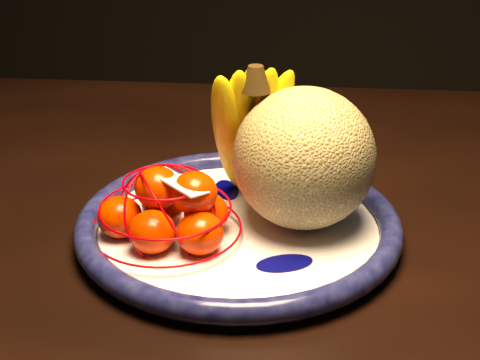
% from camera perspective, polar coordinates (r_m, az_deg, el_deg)
% --- Properties ---
extents(dining_table, '(1.61, 1.05, 0.77)m').
position_cam_1_polar(dining_table, '(1.01, 1.12, -5.30)').
color(dining_table, black).
rests_on(dining_table, ground).
extents(fruit_bowl, '(0.38, 0.38, 0.03)m').
position_cam_1_polar(fruit_bowl, '(0.87, -0.12, -3.56)').
color(fruit_bowl, white).
rests_on(fruit_bowl, dining_table).
extents(cantaloupe, '(0.16, 0.16, 0.16)m').
position_cam_1_polar(cantaloupe, '(0.84, 5.00, 1.70)').
color(cantaloupe, olive).
rests_on(cantaloupe, fruit_bowl).
extents(banana_bunch, '(0.12, 0.13, 0.20)m').
position_cam_1_polar(banana_bunch, '(0.89, 0.53, 4.27)').
color(banana_bunch, yellow).
rests_on(banana_bunch, fruit_bowl).
extents(mandarin_bag, '(0.22, 0.22, 0.11)m').
position_cam_1_polar(mandarin_bag, '(0.83, -5.51, -2.47)').
color(mandarin_bag, '#FF3000').
rests_on(mandarin_bag, fruit_bowl).
extents(price_tag, '(0.08, 0.06, 0.01)m').
position_cam_1_polar(price_tag, '(0.80, -4.83, -0.16)').
color(price_tag, white).
rests_on(price_tag, mandarin_bag).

